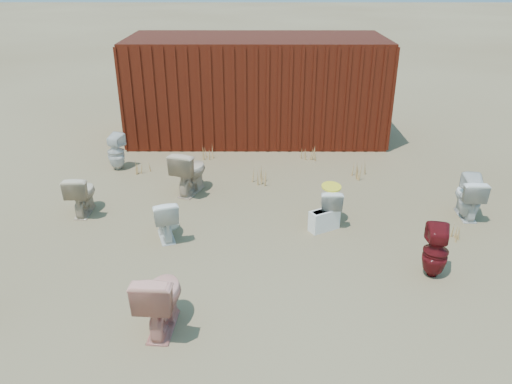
{
  "coord_description": "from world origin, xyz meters",
  "views": [
    {
      "loc": [
        0.02,
        -6.82,
        3.99
      ],
      "look_at": [
        0.0,
        0.6,
        0.55
      ],
      "focal_mm": 35.0,
      "sensor_mm": 36.0,
      "label": 1
    }
  ],
  "objects_px": {
    "toilet_front_pink": "(160,298)",
    "loose_tank": "(324,220)",
    "toilet_back_e": "(471,197)",
    "toilet_back_yellowlid": "(330,205)",
    "toilet_back_a": "(116,152)",
    "shipping_container": "(257,88)",
    "toilet_back_beige_right": "(190,171)",
    "toilet_front_c": "(165,218)",
    "toilet_front_maroon": "(436,252)",
    "toilet_back_beige_left": "(82,194)",
    "toilet_front_e": "(468,197)"
  },
  "relations": [
    {
      "from": "toilet_back_e",
      "to": "loose_tank",
      "type": "xyz_separation_m",
      "value": [
        -2.49,
        -0.39,
        -0.22
      ]
    },
    {
      "from": "shipping_container",
      "to": "toilet_front_c",
      "type": "bearing_deg",
      "value": -105.58
    },
    {
      "from": "toilet_back_beige_left",
      "to": "toilet_back_yellowlid",
      "type": "distance_m",
      "value": 4.25
    },
    {
      "from": "shipping_container",
      "to": "toilet_front_e",
      "type": "height_order",
      "value": "shipping_container"
    },
    {
      "from": "toilet_back_beige_left",
      "to": "loose_tank",
      "type": "bearing_deg",
      "value": 171.44
    },
    {
      "from": "toilet_front_pink",
      "to": "toilet_back_beige_left",
      "type": "xyz_separation_m",
      "value": [
        -1.89,
        3.0,
        -0.06
      ]
    },
    {
      "from": "toilet_back_a",
      "to": "shipping_container",
      "type": "bearing_deg",
      "value": -123.88
    },
    {
      "from": "shipping_container",
      "to": "toilet_front_maroon",
      "type": "xyz_separation_m",
      "value": [
        2.47,
        -6.17,
        -0.82
      ]
    },
    {
      "from": "toilet_back_beige_left",
      "to": "toilet_back_yellowlid",
      "type": "height_order",
      "value": "toilet_back_beige_left"
    },
    {
      "from": "toilet_front_e",
      "to": "toilet_back_yellowlid",
      "type": "relative_size",
      "value": 1.13
    },
    {
      "from": "toilet_front_pink",
      "to": "toilet_back_e",
      "type": "height_order",
      "value": "toilet_front_pink"
    },
    {
      "from": "toilet_front_c",
      "to": "toilet_back_beige_left",
      "type": "distance_m",
      "value": 1.79
    },
    {
      "from": "toilet_front_pink",
      "to": "toilet_back_beige_left",
      "type": "bearing_deg",
      "value": -53.91
    },
    {
      "from": "toilet_back_beige_right",
      "to": "toilet_back_yellowlid",
      "type": "bearing_deg",
      "value": 174.31
    },
    {
      "from": "toilet_front_e",
      "to": "toilet_back_a",
      "type": "distance_m",
      "value": 6.86
    },
    {
      "from": "toilet_front_c",
      "to": "toilet_front_maroon",
      "type": "bearing_deg",
      "value": 146.81
    },
    {
      "from": "toilet_front_pink",
      "to": "toilet_back_e",
      "type": "relative_size",
      "value": 1.07
    },
    {
      "from": "toilet_back_yellowlid",
      "to": "toilet_back_beige_left",
      "type": "bearing_deg",
      "value": -2.14
    },
    {
      "from": "toilet_back_beige_left",
      "to": "toilet_back_e",
      "type": "xyz_separation_m",
      "value": [
        6.6,
        -0.2,
        0.03
      ]
    },
    {
      "from": "toilet_front_pink",
      "to": "toilet_back_beige_right",
      "type": "distance_m",
      "value": 3.86
    },
    {
      "from": "toilet_front_pink",
      "to": "toilet_front_e",
      "type": "xyz_separation_m",
      "value": [
        4.71,
        2.89,
        -0.06
      ]
    },
    {
      "from": "toilet_front_pink",
      "to": "toilet_front_e",
      "type": "bearing_deg",
      "value": -144.64
    },
    {
      "from": "toilet_front_pink",
      "to": "toilet_back_a",
      "type": "xyz_separation_m",
      "value": [
        -1.81,
        5.01,
        -0.04
      ]
    },
    {
      "from": "toilet_back_e",
      "to": "toilet_front_c",
      "type": "bearing_deg",
      "value": 13.54
    },
    {
      "from": "toilet_back_beige_right",
      "to": "toilet_back_yellowlid",
      "type": "xyz_separation_m",
      "value": [
        2.48,
        -1.2,
        -0.11
      ]
    },
    {
      "from": "toilet_front_pink",
      "to": "toilet_back_beige_left",
      "type": "relative_size",
      "value": 1.16
    },
    {
      "from": "toilet_back_yellowlid",
      "to": "toilet_back_a",
      "type": "bearing_deg",
      "value": -27.11
    },
    {
      "from": "toilet_front_pink",
      "to": "toilet_front_e",
      "type": "distance_m",
      "value": 5.53
    },
    {
      "from": "toilet_back_e",
      "to": "toilet_back_beige_right",
      "type": "bearing_deg",
      "value": -6.29
    },
    {
      "from": "loose_tank",
      "to": "toilet_back_beige_left",
      "type": "bearing_deg",
      "value": 142.14
    },
    {
      "from": "toilet_front_pink",
      "to": "toilet_back_beige_right",
      "type": "xyz_separation_m",
      "value": [
        -0.13,
        3.86,
        0.0
      ]
    },
    {
      "from": "shipping_container",
      "to": "toilet_back_a",
      "type": "xyz_separation_m",
      "value": [
        -2.93,
        -2.26,
        -0.82
      ]
    },
    {
      "from": "toilet_front_pink",
      "to": "toilet_back_e",
      "type": "xyz_separation_m",
      "value": [
        4.71,
        2.79,
        -0.03
      ]
    },
    {
      "from": "toilet_back_beige_left",
      "to": "loose_tank",
      "type": "height_order",
      "value": "toilet_back_beige_left"
    },
    {
      "from": "toilet_back_yellowlid",
      "to": "toilet_back_beige_right",
      "type": "bearing_deg",
      "value": -23.46
    },
    {
      "from": "toilet_front_c",
      "to": "toilet_back_e",
      "type": "bearing_deg",
      "value": 169.19
    },
    {
      "from": "toilet_back_yellowlid",
      "to": "toilet_back_e",
      "type": "bearing_deg",
      "value": -174.5
    },
    {
      "from": "toilet_front_maroon",
      "to": "toilet_back_yellowlid",
      "type": "relative_size",
      "value": 1.2
    },
    {
      "from": "toilet_front_e",
      "to": "toilet_back_a",
      "type": "relative_size",
      "value": 0.94
    },
    {
      "from": "toilet_back_a",
      "to": "toilet_back_e",
      "type": "bearing_deg",
      "value": 179.71
    },
    {
      "from": "toilet_front_pink",
      "to": "loose_tank",
      "type": "bearing_deg",
      "value": -128.93
    },
    {
      "from": "toilet_back_yellowlid",
      "to": "toilet_front_pink",
      "type": "bearing_deg",
      "value": 50.99
    },
    {
      "from": "toilet_back_yellowlid",
      "to": "toilet_back_e",
      "type": "xyz_separation_m",
      "value": [
        2.37,
        0.13,
        0.08
      ]
    },
    {
      "from": "shipping_container",
      "to": "toilet_back_yellowlid",
      "type": "distance_m",
      "value": 4.85
    },
    {
      "from": "loose_tank",
      "to": "toilet_front_pink",
      "type": "bearing_deg",
      "value": -162.42
    },
    {
      "from": "shipping_container",
      "to": "toilet_front_pink",
      "type": "bearing_deg",
      "value": -98.7
    },
    {
      "from": "toilet_front_maroon",
      "to": "shipping_container",
      "type": "bearing_deg",
      "value": -56.37
    },
    {
      "from": "shipping_container",
      "to": "toilet_front_pink",
      "type": "height_order",
      "value": "shipping_container"
    },
    {
      "from": "loose_tank",
      "to": "shipping_container",
      "type": "bearing_deg",
      "value": 73.22
    },
    {
      "from": "toilet_front_pink",
      "to": "toilet_back_beige_right",
      "type": "relative_size",
      "value": 0.99
    }
  ]
}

